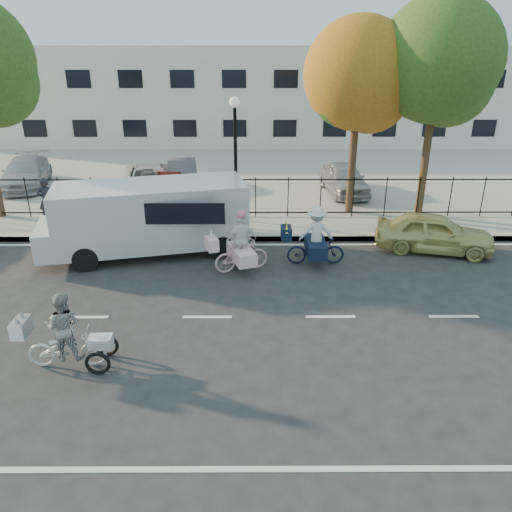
{
  "coord_description": "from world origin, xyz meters",
  "views": [
    {
      "loc": [
        1.14,
        -10.53,
        6.13
      ],
      "look_at": [
        1.19,
        1.2,
        1.1
      ],
      "focal_mm": 35.0,
      "sensor_mm": 36.0,
      "label": 1
    }
  ],
  "objects_px": {
    "lamppost": "(235,138)",
    "bull_bike": "(315,241)",
    "pedestrian": "(47,200)",
    "zebra_trike": "(66,339)",
    "lot_car_c": "(182,174)",
    "lot_car_a": "(26,173)",
    "lot_car_b": "(149,181)",
    "lot_car_d": "(344,178)",
    "white_van": "(148,216)",
    "unicorn_bike": "(240,249)",
    "gold_sedan": "(434,233)"
  },
  "relations": [
    {
      "from": "lamppost",
      "to": "bull_bike",
      "type": "distance_m",
      "value": 4.97
    },
    {
      "from": "pedestrian",
      "to": "zebra_trike",
      "type": "bearing_deg",
      "value": 96.54
    },
    {
      "from": "zebra_trike",
      "to": "lot_car_c",
      "type": "distance_m",
      "value": 13.32
    },
    {
      "from": "lamppost",
      "to": "bull_bike",
      "type": "relative_size",
      "value": 2.28
    },
    {
      "from": "lamppost",
      "to": "pedestrian",
      "type": "distance_m",
      "value": 7.09
    },
    {
      "from": "lot_car_c",
      "to": "zebra_trike",
      "type": "bearing_deg",
      "value": -101.97
    },
    {
      "from": "pedestrian",
      "to": "lot_car_a",
      "type": "height_order",
      "value": "pedestrian"
    },
    {
      "from": "lot_car_b",
      "to": "lot_car_d",
      "type": "height_order",
      "value": "lot_car_d"
    },
    {
      "from": "bull_bike",
      "to": "white_van",
      "type": "relative_size",
      "value": 0.29
    },
    {
      "from": "zebra_trike",
      "to": "unicorn_bike",
      "type": "height_order",
      "value": "unicorn_bike"
    },
    {
      "from": "zebra_trike",
      "to": "lot_car_b",
      "type": "bearing_deg",
      "value": 1.31
    },
    {
      "from": "unicorn_bike",
      "to": "lot_car_d",
      "type": "height_order",
      "value": "unicorn_bike"
    },
    {
      "from": "bull_bike",
      "to": "unicorn_bike",
      "type": "bearing_deg",
      "value": 102.55
    },
    {
      "from": "lot_car_a",
      "to": "lot_car_b",
      "type": "distance_m",
      "value": 5.98
    },
    {
      "from": "unicorn_bike",
      "to": "bull_bike",
      "type": "xyz_separation_m",
      "value": [
        2.2,
        0.52,
        0.02
      ]
    },
    {
      "from": "unicorn_bike",
      "to": "gold_sedan",
      "type": "xyz_separation_m",
      "value": [
        6.09,
        1.51,
        -0.07
      ]
    },
    {
      "from": "gold_sedan",
      "to": "lot_car_a",
      "type": "height_order",
      "value": "lot_car_a"
    },
    {
      "from": "white_van",
      "to": "gold_sedan",
      "type": "xyz_separation_m",
      "value": [
        8.96,
        0.1,
        -0.61
      ]
    },
    {
      "from": "unicorn_bike",
      "to": "lot_car_c",
      "type": "xyz_separation_m",
      "value": [
        -2.81,
        8.68,
        0.06
      ]
    },
    {
      "from": "lamppost",
      "to": "lot_car_b",
      "type": "xyz_separation_m",
      "value": [
        -3.77,
        3.28,
        -2.35
      ]
    },
    {
      "from": "unicorn_bike",
      "to": "lot_car_a",
      "type": "distance_m",
      "value": 13.2
    },
    {
      "from": "gold_sedan",
      "to": "lot_car_b",
      "type": "height_order",
      "value": "lot_car_b"
    },
    {
      "from": "lot_car_b",
      "to": "lot_car_c",
      "type": "xyz_separation_m",
      "value": [
        1.21,
        1.27,
        -0.02
      ]
    },
    {
      "from": "lamppost",
      "to": "pedestrian",
      "type": "xyz_separation_m",
      "value": [
        -6.75,
        -0.2,
        -2.15
      ]
    },
    {
      "from": "lot_car_a",
      "to": "lot_car_d",
      "type": "bearing_deg",
      "value": -16.54
    },
    {
      "from": "bull_bike",
      "to": "gold_sedan",
      "type": "relative_size",
      "value": 0.53
    },
    {
      "from": "gold_sedan",
      "to": "lot_car_d",
      "type": "height_order",
      "value": "lot_car_d"
    },
    {
      "from": "zebra_trike",
      "to": "lot_car_c",
      "type": "bearing_deg",
      "value": -4.19
    },
    {
      "from": "pedestrian",
      "to": "lot_car_c",
      "type": "xyz_separation_m",
      "value": [
        4.19,
        4.75,
        -0.22
      ]
    },
    {
      "from": "lamppost",
      "to": "lot_car_a",
      "type": "bearing_deg",
      "value": 154.0
    },
    {
      "from": "zebra_trike",
      "to": "lot_car_d",
      "type": "relative_size",
      "value": 0.52
    },
    {
      "from": "gold_sedan",
      "to": "lot_car_c",
      "type": "bearing_deg",
      "value": 65.51
    },
    {
      "from": "zebra_trike",
      "to": "gold_sedan",
      "type": "relative_size",
      "value": 0.53
    },
    {
      "from": "white_van",
      "to": "lot_car_a",
      "type": "relative_size",
      "value": 1.54
    },
    {
      "from": "lamppost",
      "to": "unicorn_bike",
      "type": "xyz_separation_m",
      "value": [
        0.25,
        -4.12,
        -2.43
      ]
    },
    {
      "from": "lamppost",
      "to": "zebra_trike",
      "type": "height_order",
      "value": "lamppost"
    },
    {
      "from": "unicorn_bike",
      "to": "lot_car_d",
      "type": "distance_m",
      "value": 8.76
    },
    {
      "from": "white_van",
      "to": "lot_car_b",
      "type": "relative_size",
      "value": 1.5
    },
    {
      "from": "lamppost",
      "to": "white_van",
      "type": "distance_m",
      "value": 4.23
    },
    {
      "from": "zebra_trike",
      "to": "bull_bike",
      "type": "xyz_separation_m",
      "value": [
        5.61,
        5.15,
        0.07
      ]
    },
    {
      "from": "unicorn_bike",
      "to": "bull_bike",
      "type": "distance_m",
      "value": 2.26
    },
    {
      "from": "unicorn_bike",
      "to": "lot_car_a",
      "type": "xyz_separation_m",
      "value": [
        -9.84,
        8.8,
        0.09
      ]
    },
    {
      "from": "zebra_trike",
      "to": "gold_sedan",
      "type": "height_order",
      "value": "zebra_trike"
    },
    {
      "from": "lot_car_a",
      "to": "lot_car_c",
      "type": "xyz_separation_m",
      "value": [
        7.03,
        -0.12,
        -0.03
      ]
    },
    {
      "from": "lamppost",
      "to": "lot_car_d",
      "type": "bearing_deg",
      "value": 38.2
    },
    {
      "from": "lamppost",
      "to": "zebra_trike",
      "type": "xyz_separation_m",
      "value": [
        -3.16,
        -8.75,
        -2.47
      ]
    },
    {
      "from": "bull_bike",
      "to": "pedestrian",
      "type": "distance_m",
      "value": 9.81
    },
    {
      "from": "pedestrian",
      "to": "lot_car_a",
      "type": "distance_m",
      "value": 5.65
    },
    {
      "from": "unicorn_bike",
      "to": "gold_sedan",
      "type": "bearing_deg",
      "value": -95.65
    },
    {
      "from": "unicorn_bike",
      "to": "pedestrian",
      "type": "height_order",
      "value": "unicorn_bike"
    }
  ]
}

